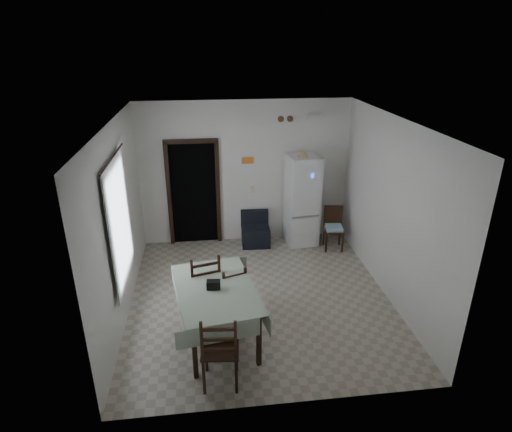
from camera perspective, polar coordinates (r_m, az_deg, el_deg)
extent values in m
plane|color=#A79C88|center=(7.23, 0.50, -10.71)|extent=(4.50, 4.50, 0.00)
cube|color=black|center=(8.94, -8.28, 3.38)|extent=(0.90, 0.45, 2.10)
cube|color=black|center=(8.74, -11.51, 2.68)|extent=(0.08, 0.10, 2.18)
cube|color=black|center=(8.71, -5.07, 3.00)|extent=(0.08, 0.10, 2.18)
cube|color=black|center=(8.40, -8.72, 9.84)|extent=(1.06, 0.10, 0.08)
cube|color=silver|center=(6.41, -18.62, -0.88)|extent=(0.10, 1.20, 1.60)
cube|color=silver|center=(6.39, -17.66, -0.84)|extent=(0.02, 1.45, 1.85)
cylinder|color=black|center=(6.08, -18.63, 7.38)|extent=(0.02, 1.60, 0.02)
cube|color=white|center=(8.59, -1.11, 6.80)|extent=(0.28, 0.02, 0.40)
cube|color=orange|center=(8.55, -1.11, 7.43)|extent=(0.24, 0.01, 0.14)
cube|color=beige|center=(8.76, -0.43, 3.55)|extent=(0.08, 0.02, 0.12)
cylinder|color=brown|center=(8.47, 3.33, 12.79)|extent=(0.12, 0.03, 0.12)
cylinder|color=brown|center=(8.50, 4.56, 12.80)|extent=(0.12, 0.03, 0.12)
cube|color=white|center=(8.58, 7.76, 12.96)|extent=(0.25, 0.07, 0.09)
cone|color=tan|center=(8.30, 6.27, 8.38)|extent=(0.21, 0.21, 0.17)
cube|color=black|center=(5.90, -5.69, -9.10)|extent=(0.19, 0.13, 0.12)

